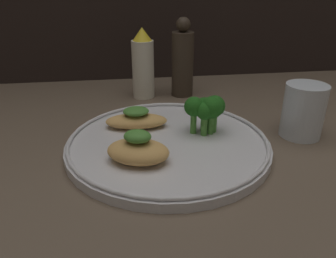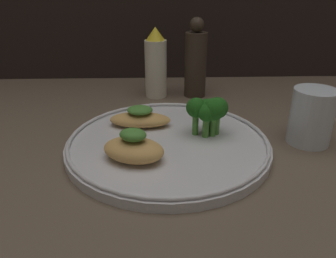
# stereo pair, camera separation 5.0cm
# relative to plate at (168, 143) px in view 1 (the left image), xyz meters

# --- Properties ---
(ground_plane) EXTENTS (1.80, 1.80, 0.01)m
(ground_plane) POSITION_rel_plate_xyz_m (0.00, 0.00, -0.01)
(ground_plane) COLOR brown
(plate) EXTENTS (0.32, 0.32, 0.02)m
(plate) POSITION_rel_plate_xyz_m (0.00, 0.00, 0.00)
(plate) COLOR silver
(plate) RESTS_ON ground_plane
(grilled_meat_front) EXTENTS (0.10, 0.09, 0.05)m
(grilled_meat_front) POSITION_rel_plate_xyz_m (-0.05, -0.06, 0.02)
(grilled_meat_front) COLOR tan
(grilled_meat_front) RESTS_ON plate
(grilled_meat_middle) EXTENTS (0.11, 0.05, 0.04)m
(grilled_meat_middle) POSITION_rel_plate_xyz_m (-0.05, 0.06, 0.02)
(grilled_meat_middle) COLOR tan
(grilled_meat_middle) RESTS_ON plate
(broccoli_bunch) EXTENTS (0.07, 0.05, 0.06)m
(broccoli_bunch) POSITION_rel_plate_xyz_m (0.07, 0.02, 0.05)
(broccoli_bunch) COLOR #4C8E38
(broccoli_bunch) RESTS_ON plate
(sauce_bottle) EXTENTS (0.05, 0.05, 0.15)m
(sauce_bottle) POSITION_rel_plate_xyz_m (-0.02, 0.25, 0.06)
(sauce_bottle) COLOR silver
(sauce_bottle) RESTS_ON ground_plane
(pepper_grinder) EXTENTS (0.05, 0.05, 0.17)m
(pepper_grinder) POSITION_rel_plate_xyz_m (0.07, 0.25, 0.07)
(pepper_grinder) COLOR #382D23
(pepper_grinder) RESTS_ON ground_plane
(drinking_glass) EXTENTS (0.07, 0.07, 0.09)m
(drinking_glass) POSITION_rel_plate_xyz_m (0.23, 0.02, 0.03)
(drinking_glass) COLOR silver
(drinking_glass) RESTS_ON ground_plane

